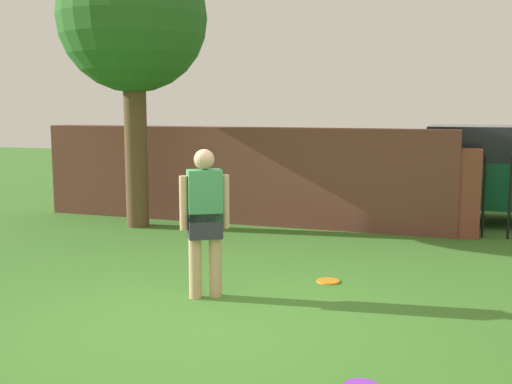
{
  "coord_description": "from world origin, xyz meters",
  "views": [
    {
      "loc": [
        2.31,
        -5.23,
        2.07
      ],
      "look_at": [
        -0.15,
        2.0,
        1.0
      ],
      "focal_mm": 43.17,
      "sensor_mm": 36.0,
      "label": 1
    }
  ],
  "objects_px": {
    "tree": "(133,20)",
    "car": "(485,174)",
    "frisbee_orange": "(328,281)",
    "person": "(205,216)"
  },
  "relations": [
    {
      "from": "tree",
      "to": "person",
      "type": "relative_size",
      "value": 2.95
    },
    {
      "from": "tree",
      "to": "car",
      "type": "bearing_deg",
      "value": 23.25
    },
    {
      "from": "tree",
      "to": "car",
      "type": "xyz_separation_m",
      "value": [
        5.69,
        2.45,
        -2.62
      ]
    },
    {
      "from": "tree",
      "to": "frisbee_orange",
      "type": "relative_size",
      "value": 17.71
    },
    {
      "from": "tree",
      "to": "car",
      "type": "distance_m",
      "value": 6.73
    },
    {
      "from": "tree",
      "to": "person",
      "type": "bearing_deg",
      "value": -50.66
    },
    {
      "from": "person",
      "to": "frisbee_orange",
      "type": "height_order",
      "value": "person"
    },
    {
      "from": "car",
      "to": "person",
      "type": "bearing_deg",
      "value": 62.96
    },
    {
      "from": "car",
      "to": "frisbee_orange",
      "type": "bearing_deg",
      "value": 69.2
    },
    {
      "from": "car",
      "to": "tree",
      "type": "bearing_deg",
      "value": 23.6
    }
  ]
}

